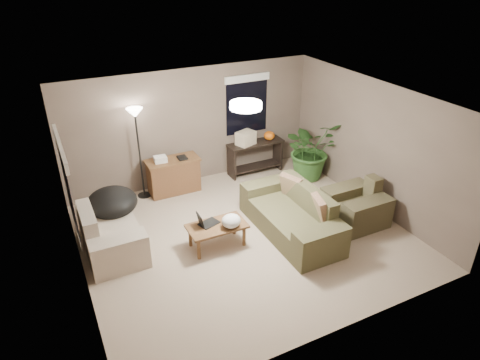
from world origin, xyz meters
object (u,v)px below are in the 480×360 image
desk (174,176)px  cat_scratching_post (350,195)px  coffee_table (217,228)px  floor_lamp (136,124)px  houseplant (310,155)px  armchair (356,207)px  papasan_chair (113,206)px  loveseat (110,234)px  console_table (255,155)px  main_sofa (292,217)px

desk → cat_scratching_post: 3.65m
coffee_table → floor_lamp: floor_lamp is taller
floor_lamp → houseplant: size_ratio=1.40×
armchair → papasan_chair: bearing=156.7°
loveseat → papasan_chair: 0.67m
armchair → houseplant: size_ratio=0.73×
loveseat → desk: size_ratio=1.45×
floor_lamp → coffee_table: bearing=-73.5°
floor_lamp → console_table: bearing=-1.4°
desk → floor_lamp: floor_lamp is taller
desk → cat_scratching_post: desk is taller
desk → coffee_table: bearing=-88.9°
loveseat → floor_lamp: 2.26m
loveseat → houseplant: bearing=9.3°
armchair → console_table: bearing=105.3°
main_sofa → loveseat: bearing=163.2°
console_table → papasan_chair: (-3.40, -0.88, 0.03)m
desk → papasan_chair: 1.66m
desk → houseplant: size_ratio=0.81×
armchair → floor_lamp: floor_lamp is taller
papasan_chair → cat_scratching_post: 4.60m
floor_lamp → papasan_chair: bearing=-130.1°
papasan_chair → floor_lamp: size_ratio=0.51×
console_table → main_sofa: bearing=-102.6°
console_table → houseplant: (1.00, -0.74, 0.09)m
coffee_table → console_table: (1.93, 2.21, 0.08)m
papasan_chair → main_sofa: bearing=-28.4°
coffee_table → desk: desk is taller
loveseat → houseplant: (4.59, 0.76, 0.23)m
coffee_table → papasan_chair: (-1.47, 1.34, 0.11)m
houseplant → main_sofa: bearing=-132.4°
loveseat → coffee_table: (1.67, -0.72, 0.06)m
console_table → cat_scratching_post: (1.02, -2.13, -0.22)m
armchair → coffee_table: size_ratio=1.00×
houseplant → desk: bearing=166.7°
floor_lamp → main_sofa: bearing=-50.2°
main_sofa → coffee_table: 1.41m
desk → console_table: (1.97, 0.04, 0.06)m
main_sofa → floor_lamp: bearing=129.8°
cat_scratching_post → main_sofa: bearing=-169.4°
loveseat → console_table: loveseat is taller
console_table → houseplant: bearing=-36.7°
loveseat → console_table: 3.90m
armchair → coffee_table: bearing=170.7°
floor_lamp → cat_scratching_post: bearing=-31.2°
houseplant → cat_scratching_post: size_ratio=2.72×
desk → floor_lamp: bearing=170.6°
loveseat → coffee_table: size_ratio=1.60×
armchair → desk: 3.76m
main_sofa → loveseat: same height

